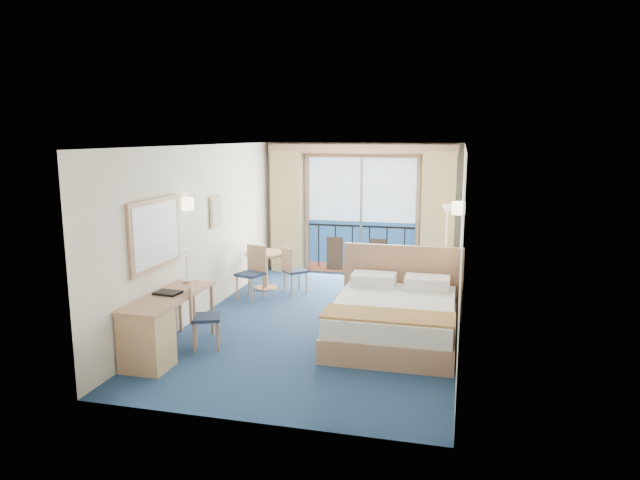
# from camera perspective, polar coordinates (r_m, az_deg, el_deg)

# --- Properties ---
(floor) EXTENTS (6.50, 6.50, 0.00)m
(floor) POSITION_cam_1_polar(r_m,az_deg,el_deg) (8.93, 0.49, -8.15)
(floor) COLOR navy
(floor) RESTS_ON ground
(room_walls) EXTENTS (4.04, 6.54, 2.72)m
(room_walls) POSITION_cam_1_polar(r_m,az_deg,el_deg) (8.53, 0.51, 3.24)
(room_walls) COLOR beige
(room_walls) RESTS_ON ground
(balcony_door) EXTENTS (2.36, 0.03, 2.52)m
(balcony_door) POSITION_cam_1_polar(r_m,az_deg,el_deg) (11.75, 4.10, 2.07)
(balcony_door) COLOR navy
(balcony_door) RESTS_ON room_walls
(curtain_left) EXTENTS (0.65, 0.22, 2.55)m
(curtain_left) POSITION_cam_1_polar(r_m,az_deg,el_deg) (11.94, -3.33, 2.86)
(curtain_left) COLOR tan
(curtain_left) RESTS_ON room_walls
(curtain_right) EXTENTS (0.65, 0.22, 2.55)m
(curtain_right) POSITION_cam_1_polar(r_m,az_deg,el_deg) (11.42, 11.71, 2.32)
(curtain_right) COLOR tan
(curtain_right) RESTS_ON room_walls
(pelmet) EXTENTS (3.80, 0.25, 0.18)m
(pelmet) POSITION_cam_1_polar(r_m,az_deg,el_deg) (11.51, 4.13, 9.09)
(pelmet) COLOR tan
(pelmet) RESTS_ON room_walls
(mirror) EXTENTS (0.05, 1.25, 0.95)m
(mirror) POSITION_cam_1_polar(r_m,az_deg,el_deg) (7.91, -16.15, 0.58)
(mirror) COLOR tan
(mirror) RESTS_ON room_walls
(wall_print) EXTENTS (0.04, 0.42, 0.52)m
(wall_print) POSITION_cam_1_polar(r_m,az_deg,el_deg) (9.61, -10.38, 2.82)
(wall_print) COLOR tan
(wall_print) RESTS_ON room_walls
(sconce_left) EXTENTS (0.18, 0.18, 0.18)m
(sconce_left) POSITION_cam_1_polar(r_m,az_deg,el_deg) (8.63, -13.10, 3.54)
(sconce_left) COLOR #FFEBB2
(sconce_left) RESTS_ON room_walls
(sconce_right) EXTENTS (0.18, 0.18, 0.18)m
(sconce_right) POSITION_cam_1_polar(r_m,az_deg,el_deg) (8.15, 13.67, 3.12)
(sconce_right) COLOR #FFEBB2
(sconce_right) RESTS_ON room_walls
(bed) EXTENTS (1.85, 2.20, 1.16)m
(bed) POSITION_cam_1_polar(r_m,az_deg,el_deg) (8.15, 7.46, -7.67)
(bed) COLOR tan
(bed) RESTS_ON ground
(nightstand) EXTENTS (0.42, 0.40, 0.55)m
(nightstand) POSITION_cam_1_polar(r_m,az_deg,el_deg) (9.45, 12.28, -5.61)
(nightstand) COLOR tan
(nightstand) RESTS_ON ground
(phone) EXTENTS (0.18, 0.16, 0.07)m
(phone) POSITION_cam_1_polar(r_m,az_deg,el_deg) (9.36, 12.13, -3.81)
(phone) COLOR white
(phone) RESTS_ON nightstand
(armchair) EXTENTS (0.95, 0.95, 0.62)m
(armchair) POSITION_cam_1_polar(r_m,az_deg,el_deg) (10.31, 10.01, -3.97)
(armchair) COLOR #434852
(armchair) RESTS_ON ground
(floor_lamp) EXTENTS (0.22, 0.22, 1.61)m
(floor_lamp) POSITION_cam_1_polar(r_m,az_deg,el_deg) (10.67, 12.57, 1.41)
(floor_lamp) COLOR silver
(floor_lamp) RESTS_ON ground
(desk) EXTENTS (0.57, 1.66, 0.78)m
(desk) POSITION_cam_1_polar(r_m,az_deg,el_deg) (7.49, -16.48, -8.82)
(desk) COLOR tan
(desk) RESTS_ON ground
(desk_chair) EXTENTS (0.50, 0.50, 0.89)m
(desk_chair) POSITION_cam_1_polar(r_m,az_deg,el_deg) (7.88, -11.93, -7.09)
(desk_chair) COLOR #1D2843
(desk_chair) RESTS_ON ground
(folder) EXTENTS (0.35, 0.27, 0.03)m
(folder) POSITION_cam_1_polar(r_m,az_deg,el_deg) (7.83, -14.98, -5.12)
(folder) COLOR black
(folder) RESTS_ON desk
(desk_lamp) EXTENTS (0.13, 0.13, 0.47)m
(desk_lamp) POSITION_cam_1_polar(r_m,az_deg,el_deg) (8.26, -13.23, -1.81)
(desk_lamp) COLOR silver
(desk_lamp) RESTS_ON desk
(round_table) EXTENTS (0.78, 0.78, 0.70)m
(round_table) POSITION_cam_1_polar(r_m,az_deg,el_deg) (10.70, -5.48, -2.11)
(round_table) COLOR tan
(round_table) RESTS_ON ground
(table_chair_a) EXTENTS (0.53, 0.53, 0.86)m
(table_chair_a) POSITION_cam_1_polar(r_m,az_deg,el_deg) (10.36, -2.86, -2.74)
(table_chair_a) COLOR #1D2843
(table_chair_a) RESTS_ON ground
(table_chair_b) EXTENTS (0.51, 0.52, 0.94)m
(table_chair_b) POSITION_cam_1_polar(r_m,az_deg,el_deg) (10.10, -6.72, -2.89)
(table_chair_b) COLOR #1D2843
(table_chair_b) RESTS_ON ground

